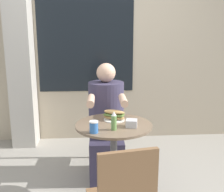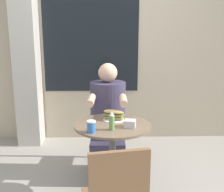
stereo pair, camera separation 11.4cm
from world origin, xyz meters
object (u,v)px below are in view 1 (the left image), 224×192
drink_cup (94,127)px  condiment_bottle (114,121)px  cafe_table (114,147)px  seated_diner (106,129)px  sandwich_on_plate (114,116)px  diner_chair (105,120)px

drink_cup → condiment_bottle: 0.17m
cafe_table → seated_diner: seated_diner is taller
sandwich_on_plate → condiment_bottle: (-0.02, -0.25, 0.03)m
sandwich_on_plate → drink_cup: size_ratio=2.16×
cafe_table → drink_cup: drink_cup is taller
diner_chair → sandwich_on_plate: diner_chair is taller
drink_cup → condiment_bottle: bearing=18.9°
condiment_bottle → sandwich_on_plate: bearing=84.7°
diner_chair → drink_cup: 1.12m
drink_cup → seated_diner: bearing=79.5°
cafe_table → diner_chair: diner_chair is taller
drink_cup → sandwich_on_plate: bearing=59.2°
diner_chair → seated_diner: size_ratio=0.71×
diner_chair → cafe_table: bearing=93.7°
drink_cup → condiment_bottle: (0.16, 0.05, 0.03)m
sandwich_on_plate → seated_diner: bearing=96.5°
cafe_table → seated_diner: 0.53m
diner_chair → sandwich_on_plate: bearing=94.9°
diner_chair → condiment_bottle: (0.02, -1.02, 0.31)m
seated_diner → cafe_table: bearing=95.4°
diner_chair → condiment_bottle: bearing=92.8°
cafe_table → drink_cup: (-0.17, -0.20, 0.26)m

